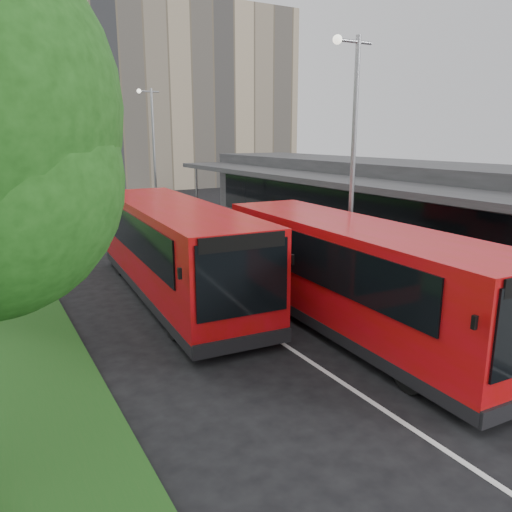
{
  "coord_description": "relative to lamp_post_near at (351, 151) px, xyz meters",
  "views": [
    {
      "loc": [
        -6.45,
        -10.55,
        5.19
      ],
      "look_at": [
        1.06,
        2.75,
        1.5
      ],
      "focal_mm": 35.0,
      "sensor_mm": 36.0,
      "label": 1
    }
  ],
  "objects": [
    {
      "name": "bus_main",
      "position": [
        -1.96,
        -2.65,
        -3.21
      ],
      "size": [
        3.08,
        10.49,
        2.94
      ],
      "rotation": [
        0.0,
        0.0,
        -0.04
      ],
      "color": "red",
      "rests_on": "ground"
    },
    {
      "name": "station_building",
      "position": [
        6.74,
        6.0,
        -2.68
      ],
      "size": [
        7.7,
        26.0,
        4.0
      ],
      "color": "#2A2A2C",
      "rests_on": "ground"
    },
    {
      "name": "lane_centre_line",
      "position": [
        -4.12,
        13.0,
        -4.71
      ],
      "size": [
        0.12,
        70.0,
        0.01
      ],
      "primitive_type": "cube",
      "color": "silver",
      "rests_on": "ground"
    },
    {
      "name": "lamp_post_far",
      "position": [
        0.0,
        20.0,
        0.0
      ],
      "size": [
        1.44,
        0.28,
        8.0
      ],
      "color": "gray",
      "rests_on": "pavement"
    },
    {
      "name": "kerb_dashes",
      "position": [
        -0.82,
        17.0,
        -4.71
      ],
      "size": [
        0.12,
        56.0,
        0.01
      ],
      "color": "silver",
      "rests_on": "ground"
    },
    {
      "name": "ground",
      "position": [
        -4.12,
        -2.0,
        -4.72
      ],
      "size": [
        120.0,
        120.0,
        0.0
      ],
      "primitive_type": "plane",
      "color": "black",
      "rests_on": "ground"
    },
    {
      "name": "office_block",
      "position": [
        9.88,
        40.0,
        4.28
      ],
      "size": [
        22.0,
        12.0,
        18.0
      ],
      "primitive_type": "cube",
      "color": "tan",
      "rests_on": "ground"
    },
    {
      "name": "car_far",
      "position": [
        -5.79,
        43.28,
        -4.17
      ],
      "size": [
        1.94,
        3.51,
        1.1
      ],
      "primitive_type": "imported",
      "rotation": [
        0.0,
        0.0,
        0.25
      ],
      "color": "navy",
      "rests_on": "ground"
    },
    {
      "name": "lamp_post_near",
      "position": [
        0.0,
        0.0,
        0.0
      ],
      "size": [
        1.44,
        0.28,
        8.0
      ],
      "color": "gray",
      "rests_on": "pavement"
    },
    {
      "name": "car_near",
      "position": [
        -2.41,
        35.34,
        -4.12
      ],
      "size": [
        1.96,
        3.68,
        1.19
      ],
      "primitive_type": "imported",
      "rotation": [
        0.0,
        0.0,
        -0.16
      ],
      "color": "#500C0B",
      "rests_on": "ground"
    },
    {
      "name": "pavement",
      "position": [
        1.88,
        18.0,
        -4.64
      ],
      "size": [
        5.0,
        80.0,
        0.15
      ],
      "primitive_type": "cube",
      "color": "slate",
      "rests_on": "ground"
    },
    {
      "name": "bus_second",
      "position": [
        -5.1,
        2.52,
        -3.15
      ],
      "size": [
        3.38,
        10.95,
        3.06
      ],
      "rotation": [
        0.0,
        0.0,
        -0.06
      ],
      "color": "red",
      "rests_on": "ground"
    },
    {
      "name": "bollard",
      "position": [
        1.14,
        16.97,
        -4.1
      ],
      "size": [
        0.19,
        0.19,
        0.94
      ],
      "primitive_type": "cylinder",
      "rotation": [
        0.0,
        0.0,
        -0.37
      ],
      "color": "yellow",
      "rests_on": "pavement"
    },
    {
      "name": "litter_bin",
      "position": [
        1.9,
        9.07,
        -4.07
      ],
      "size": [
        0.67,
        0.67,
        0.99
      ],
      "primitive_type": "cylinder",
      "rotation": [
        0.0,
        0.0,
        -0.26
      ],
      "color": "#361E16",
      "rests_on": "pavement"
    }
  ]
}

